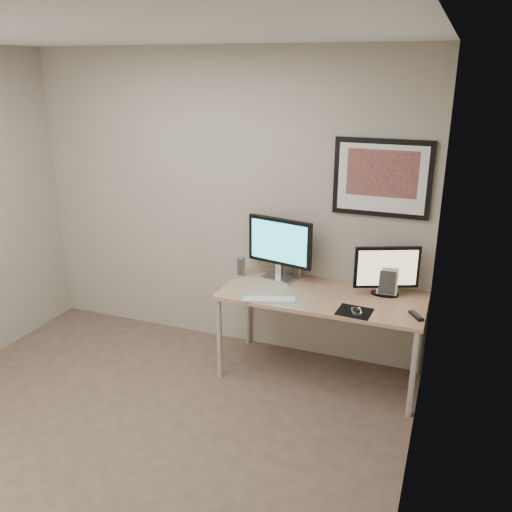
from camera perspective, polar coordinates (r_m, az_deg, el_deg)
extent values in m
plane|color=#4F3E31|center=(3.99, -13.67, -18.94)|extent=(3.60, 3.60, 0.00)
plane|color=white|center=(3.16, -17.66, 21.53)|extent=(3.60, 3.60, 0.00)
plane|color=gray|center=(4.76, -3.47, 5.56)|extent=(3.60, 0.00, 3.60)
plane|color=gray|center=(2.76, 16.76, -5.84)|extent=(0.00, 3.40, 3.40)
cube|color=#A36E4F|center=(4.32, 6.97, -4.21)|extent=(1.60, 0.70, 0.03)
cylinder|color=silver|center=(4.44, -3.88, -8.65)|extent=(0.04, 0.04, 0.70)
cylinder|color=silver|center=(4.95, -0.89, -5.51)|extent=(0.04, 0.04, 0.70)
cylinder|color=silver|center=(4.12, 16.18, -11.88)|extent=(0.04, 0.04, 0.70)
cylinder|color=silver|center=(4.67, 16.91, -8.07)|extent=(0.04, 0.04, 0.70)
cube|color=black|center=(4.31, 13.13, 7.98)|extent=(0.75, 0.03, 0.60)
cube|color=silver|center=(4.29, 13.10, 7.94)|extent=(0.67, 0.00, 0.52)
cube|color=orange|center=(4.28, 13.13, 8.46)|extent=(0.54, 0.00, 0.36)
cube|color=#BBBBC0|center=(4.59, 2.46, -2.31)|extent=(0.30, 0.24, 0.02)
cube|color=#BBBBC0|center=(4.56, 2.47, -1.52)|extent=(0.06, 0.05, 0.11)
cube|color=black|center=(4.48, 2.52, 1.53)|extent=(0.58, 0.15, 0.40)
cube|color=#24BBC8|center=(4.46, 2.44, 1.45)|extent=(0.51, 0.11, 0.33)
cube|color=black|center=(4.39, 13.39, -3.91)|extent=(0.24, 0.19, 0.02)
cube|color=black|center=(4.38, 13.42, -3.51)|extent=(0.06, 0.06, 0.05)
cube|color=black|center=(4.31, 13.62, -1.16)|extent=(0.48, 0.23, 0.33)
cube|color=tan|center=(4.29, 13.59, -1.23)|extent=(0.43, 0.18, 0.28)
cylinder|color=#BBBBC0|center=(4.64, -1.58, -1.06)|extent=(0.08, 0.08, 0.17)
cylinder|color=#BBBBC0|center=(4.62, 4.41, -1.07)|extent=(0.09, 0.09, 0.19)
cube|color=silver|center=(4.18, 1.37, -4.57)|extent=(0.42, 0.23, 0.01)
cube|color=black|center=(4.06, 10.33, -5.79)|extent=(0.26, 0.24, 0.00)
ellipsoid|color=black|center=(4.03, 10.54, -5.66)|extent=(0.09, 0.12, 0.04)
cube|color=black|center=(4.08, 16.50, -6.02)|extent=(0.12, 0.16, 0.02)
cube|color=silver|center=(4.37, 13.71, -2.46)|extent=(0.16, 0.12, 0.24)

